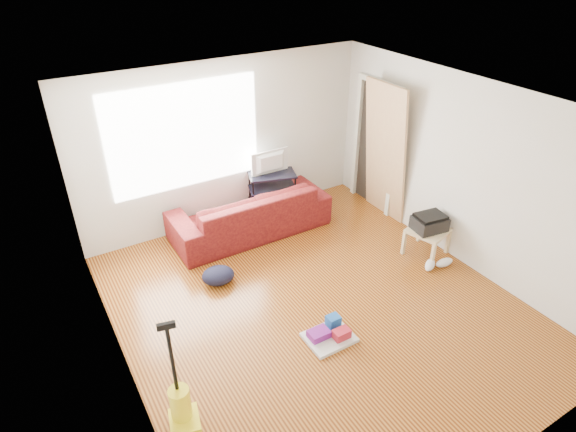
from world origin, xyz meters
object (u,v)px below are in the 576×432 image
bucket (263,235)px  cleaning_tray (330,334)px  sofa (251,231)px  tv_stand (272,194)px  backpack (219,283)px  side_table (428,233)px  vacuum (183,412)px

bucket → cleaning_tray: (-0.37, -2.27, 0.06)m
sofa → cleaning_tray: sofa is taller
tv_stand → cleaning_tray: (-0.81, -2.74, -0.31)m
cleaning_tray → backpack: bearing=113.3°
side_table → cleaning_tray: (-2.13, -0.66, -0.28)m
sofa → cleaning_tray: 2.48m
tv_stand → cleaning_tray: size_ratio=1.53×
bucket → backpack: (-1.04, -0.71, 0.00)m
cleaning_tray → vacuum: vacuum is taller
side_table → vacuum: bearing=-166.8°
bucket → backpack: bearing=-145.7°
bucket → backpack: bucket is taller
side_table → backpack: 2.96m
bucket → cleaning_tray: 2.30m
bucket → vacuum: bearing=-130.9°
vacuum → tv_stand: bearing=61.9°
tv_stand → side_table: 2.46m
tv_stand → sofa: bearing=-136.1°
bucket → tv_stand: bearing=47.0°
side_table → backpack: side_table is taller
side_table → bucket: bearing=137.6°
sofa → vacuum: 3.44m
tv_stand → vacuum: 3.99m
tv_stand → backpack: size_ratio=1.93×
tv_stand → cleaning_tray: tv_stand is taller
side_table → tv_stand: bearing=122.6°
bucket → backpack: 1.26m
side_table → vacuum: (-3.95, -0.93, -0.10)m
sofa → side_table: size_ratio=3.88×
vacuum → backpack: bearing=70.9°
bucket → cleaning_tray: cleaning_tray is taller
bucket → vacuum: vacuum is taller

